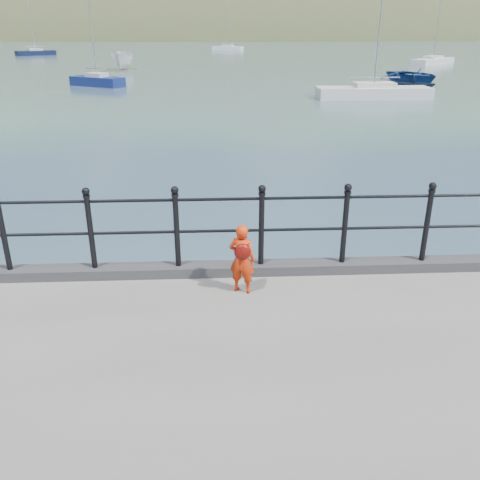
{
  "coord_description": "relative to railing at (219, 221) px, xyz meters",
  "views": [
    {
      "loc": [
        -0.05,
        -6.83,
        4.36
      ],
      "look_at": [
        0.29,
        -0.2,
        1.55
      ],
      "focal_mm": 38.0,
      "sensor_mm": 36.0,
      "label": 1
    }
  ],
  "objects": [
    {
      "name": "railing",
      "position": [
        0.0,
        0.0,
        0.0
      ],
      "size": [
        18.11,
        0.11,
        1.2
      ],
      "color": "black",
      "rests_on": "kerb"
    },
    {
      "name": "launch_navy",
      "position": [
        13.64,
        28.53,
        -1.1
      ],
      "size": [
        3.29,
        3.02,
        1.46
      ],
      "primitive_type": "imported",
      "rotation": [
        0.0,
        0.0,
        1.31
      ],
      "color": "black",
      "rests_on": "ground"
    },
    {
      "name": "launch_blue",
      "position": [
        16.58,
        36.58,
        -1.27
      ],
      "size": [
        5.36,
        6.31,
        1.11
      ],
      "primitive_type": "imported",
      "rotation": [
        0.0,
        0.0,
        0.33
      ],
      "color": "navy",
      "rests_on": "ground"
    },
    {
      "name": "sailboat_deep",
      "position": [
        2.93,
        95.1,
        -1.48
      ],
      "size": [
        5.99,
        3.93,
        8.61
      ],
      "rotation": [
        0.0,
        0.0,
        -0.42
      ],
      "color": "white",
      "rests_on": "ground"
    },
    {
      "name": "far_shore",
      "position": [
        38.34,
        239.56,
        -24.39
      ],
      "size": [
        830.0,
        200.0,
        156.0
      ],
      "color": "#333A21",
      "rests_on": "ground"
    },
    {
      "name": "sailboat_port",
      "position": [
        -8.96,
        34.79,
        -1.48
      ],
      "size": [
        4.59,
        3.63,
        6.77
      ],
      "rotation": [
        0.0,
        0.0,
        -0.56
      ],
      "color": "navy",
      "rests_on": "ground"
    },
    {
      "name": "sailboat_left",
      "position": [
        -27.7,
        79.67,
        -1.49
      ],
      "size": [
        5.94,
        4.79,
        8.42
      ],
      "rotation": [
        0.0,
        0.0,
        0.59
      ],
      "color": "black",
      "rests_on": "ground"
    },
    {
      "name": "ground",
      "position": [
        -0.0,
        0.15,
        -1.82
      ],
      "size": [
        600.0,
        600.0,
        0.0
      ],
      "primitive_type": "plane",
      "color": "#2D4251",
      "rests_on": "ground"
    },
    {
      "name": "sailboat_far",
      "position": [
        26.52,
        56.71,
        -1.48
      ],
      "size": [
        6.87,
        6.4,
        10.41
      ],
      "rotation": [
        0.0,
        0.0,
        0.72
      ],
      "color": "silver",
      "rests_on": "ground"
    },
    {
      "name": "child",
      "position": [
        0.29,
        -0.56,
        -0.33
      ],
      "size": [
        0.42,
        0.36,
        0.98
      ],
      "rotation": [
        0.0,
        0.0,
        2.76
      ],
      "color": "red",
      "rests_on": "quay"
    },
    {
      "name": "sailboat_near",
      "position": [
        10.32,
        26.7,
        -1.48
      ],
      "size": [
        7.26,
        2.01,
        9.84
      ],
      "rotation": [
        0.0,
        0.0,
        0.0
      ],
      "color": "beige",
      "rests_on": "ground"
    },
    {
      "name": "kerb",
      "position": [
        -0.0,
        -0.0,
        -0.75
      ],
      "size": [
        60.0,
        0.3,
        0.15
      ],
      "primitive_type": "cube",
      "color": "#28282B",
      "rests_on": "quay"
    },
    {
      "name": "launch_white",
      "position": [
        -9.36,
        50.1,
        -0.85
      ],
      "size": [
        2.03,
        5.09,
        1.94
      ],
      "primitive_type": "imported",
      "rotation": [
        0.0,
        0.0,
        -0.03
      ],
      "color": "white",
      "rests_on": "ground"
    }
  ]
}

